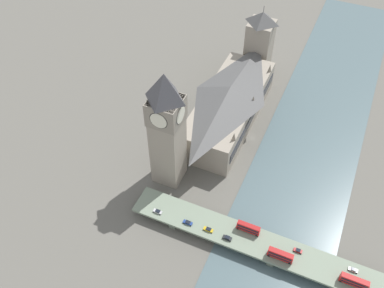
{
  "coord_description": "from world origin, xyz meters",
  "views": [
    {
      "loc": [
        -37.93,
        170.42,
        176.0
      ],
      "look_at": [
        22.98,
        33.06,
        16.92
      ],
      "focal_mm": 40.0,
      "sensor_mm": 36.0,
      "label": 1
    }
  ],
  "objects_px": {
    "car_northbound_tail": "(188,223)",
    "car_southbound_mid": "(227,238)",
    "car_southbound_extra": "(298,251)",
    "double_decker_bus_lead": "(354,281)",
    "double_decker_bus_rear": "(248,228)",
    "car_southbound_tail": "(353,270)",
    "road_bridge": "(275,250)",
    "car_northbound_mid": "(208,229)",
    "parliament_hall": "(229,104)",
    "clock_tower": "(167,127)",
    "victoria_tower": "(259,43)",
    "car_northbound_lead": "(158,211)",
    "double_decker_bus_mid": "(280,255)"
  },
  "relations": [
    {
      "from": "parliament_hall",
      "to": "car_southbound_extra",
      "type": "relative_size",
      "value": 21.31
    },
    {
      "from": "parliament_hall",
      "to": "double_decker_bus_lead",
      "type": "bearing_deg",
      "value": 137.55
    },
    {
      "from": "parliament_hall",
      "to": "car_northbound_tail",
      "type": "distance_m",
      "value": 79.26
    },
    {
      "from": "victoria_tower",
      "to": "car_southbound_tail",
      "type": "xyz_separation_m",
      "value": [
        -83.77,
        124.32,
        -16.1
      ]
    },
    {
      "from": "car_northbound_mid",
      "to": "car_southbound_mid",
      "type": "distance_m",
      "value": 9.56
    },
    {
      "from": "car_northbound_tail",
      "to": "car_southbound_mid",
      "type": "bearing_deg",
      "value": 179.45
    },
    {
      "from": "car_northbound_mid",
      "to": "car_southbound_extra",
      "type": "bearing_deg",
      "value": -171.4
    },
    {
      "from": "parliament_hall",
      "to": "car_southbound_extra",
      "type": "bearing_deg",
      "value": 129.74
    },
    {
      "from": "clock_tower",
      "to": "parliament_hall",
      "type": "bearing_deg",
      "value": -104.32
    },
    {
      "from": "car_northbound_mid",
      "to": "double_decker_bus_mid",
      "type": "bearing_deg",
      "value": 179.51
    },
    {
      "from": "double_decker_bus_lead",
      "to": "car_southbound_mid",
      "type": "relative_size",
      "value": 2.84
    },
    {
      "from": "double_decker_bus_rear",
      "to": "road_bridge",
      "type": "bearing_deg",
      "value": 164.46
    },
    {
      "from": "car_southbound_mid",
      "to": "car_southbound_tail",
      "type": "bearing_deg",
      "value": -172.36
    },
    {
      "from": "double_decker_bus_rear",
      "to": "car_northbound_mid",
      "type": "bearing_deg",
      "value": 23.03
    },
    {
      "from": "clock_tower",
      "to": "car_southbound_mid",
      "type": "height_order",
      "value": "clock_tower"
    },
    {
      "from": "road_bridge",
      "to": "car_southbound_extra",
      "type": "distance_m",
      "value": 10.21
    },
    {
      "from": "road_bridge",
      "to": "car_northbound_tail",
      "type": "relative_size",
      "value": 30.42
    },
    {
      "from": "car_southbound_tail",
      "to": "car_northbound_mid",
      "type": "bearing_deg",
      "value": 5.96
    },
    {
      "from": "victoria_tower",
      "to": "car_southbound_mid",
      "type": "bearing_deg",
      "value": 102.36
    },
    {
      "from": "double_decker_bus_rear",
      "to": "car_northbound_tail",
      "type": "bearing_deg",
      "value": 15.66
    },
    {
      "from": "victoria_tower",
      "to": "road_bridge",
      "type": "bearing_deg",
      "value": 111.42
    },
    {
      "from": "double_decker_bus_mid",
      "to": "car_northbound_mid",
      "type": "distance_m",
      "value": 34.08
    },
    {
      "from": "car_northbound_lead",
      "to": "car_southbound_extra",
      "type": "xyz_separation_m",
      "value": [
        -66.4,
        -6.73,
        -0.04
      ]
    },
    {
      "from": "car_southbound_mid",
      "to": "car_southbound_extra",
      "type": "relative_size",
      "value": 1.08
    },
    {
      "from": "parliament_hall",
      "to": "road_bridge",
      "type": "bearing_deg",
      "value": 123.82
    },
    {
      "from": "victoria_tower",
      "to": "car_southbound_mid",
      "type": "relative_size",
      "value": 11.37
    },
    {
      "from": "car_northbound_tail",
      "to": "car_southbound_tail",
      "type": "xyz_separation_m",
      "value": [
        -74.69,
        -7.17,
        -0.05
      ]
    },
    {
      "from": "parliament_hall",
      "to": "car_northbound_tail",
      "type": "xyz_separation_m",
      "value": [
        -9.03,
        78.43,
        -7.03
      ]
    },
    {
      "from": "double_decker_bus_rear",
      "to": "car_southbound_tail",
      "type": "bearing_deg",
      "value": 179.51
    },
    {
      "from": "double_decker_bus_lead",
      "to": "car_northbound_lead",
      "type": "relative_size",
      "value": 2.74
    },
    {
      "from": "parliament_hall",
      "to": "victoria_tower",
      "type": "bearing_deg",
      "value": -89.94
    },
    {
      "from": "car_southbound_extra",
      "to": "victoria_tower",
      "type": "bearing_deg",
      "value": -64.42
    },
    {
      "from": "clock_tower",
      "to": "victoria_tower",
      "type": "bearing_deg",
      "value": -97.19
    },
    {
      "from": "road_bridge",
      "to": "car_southbound_extra",
      "type": "relative_size",
      "value": 35.62
    },
    {
      "from": "car_southbound_mid",
      "to": "car_northbound_tail",
      "type": "bearing_deg",
      "value": -0.55
    },
    {
      "from": "double_decker_bus_mid",
      "to": "car_northbound_lead",
      "type": "distance_m",
      "value": 59.97
    },
    {
      "from": "double_decker_bus_mid",
      "to": "car_northbound_lead",
      "type": "bearing_deg",
      "value": 0.3
    },
    {
      "from": "parliament_hall",
      "to": "car_northbound_tail",
      "type": "height_order",
      "value": "parliament_hall"
    },
    {
      "from": "parliament_hall",
      "to": "car_northbound_mid",
      "type": "distance_m",
      "value": 80.64
    },
    {
      "from": "car_northbound_mid",
      "to": "clock_tower",
      "type": "bearing_deg",
      "value": -38.33
    },
    {
      "from": "car_northbound_mid",
      "to": "car_southbound_tail",
      "type": "bearing_deg",
      "value": -174.04
    },
    {
      "from": "car_northbound_lead",
      "to": "victoria_tower",
      "type": "bearing_deg",
      "value": -92.87
    },
    {
      "from": "clock_tower",
      "to": "car_southbound_mid",
      "type": "distance_m",
      "value": 58.18
    },
    {
      "from": "road_bridge",
      "to": "victoria_tower",
      "type": "bearing_deg",
      "value": -68.58
    },
    {
      "from": "parliament_hall",
      "to": "car_northbound_tail",
      "type": "bearing_deg",
      "value": 96.57
    },
    {
      "from": "clock_tower",
      "to": "victoria_tower",
      "type": "distance_m",
      "value": 107.06
    },
    {
      "from": "double_decker_bus_mid",
      "to": "car_northbound_mid",
      "type": "xyz_separation_m",
      "value": [
        34.02,
        -0.29,
        -1.96
      ]
    },
    {
      "from": "double_decker_bus_rear",
      "to": "car_southbound_mid",
      "type": "bearing_deg",
      "value": 46.95
    },
    {
      "from": "car_northbound_tail",
      "to": "car_southbound_mid",
      "type": "xyz_separation_m",
      "value": [
        -19.77,
        0.19,
        0.06
      ]
    },
    {
      "from": "double_decker_bus_lead",
      "to": "car_southbound_extra",
      "type": "relative_size",
      "value": 3.07
    }
  ]
}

